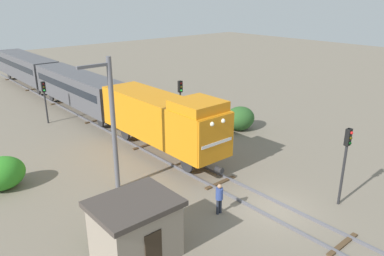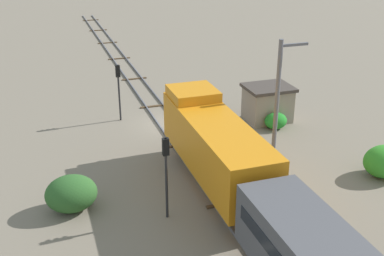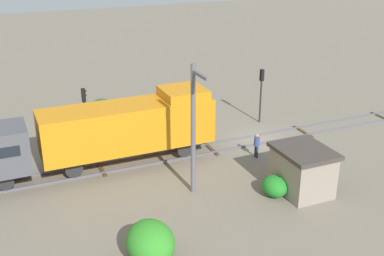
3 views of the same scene
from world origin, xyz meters
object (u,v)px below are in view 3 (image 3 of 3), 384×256
(locomotive, at_px, (131,125))
(traffic_signal_mid, at_px, (85,108))
(worker_near_track, at_px, (257,144))
(catenary_mast, at_px, (194,127))
(traffic_signal_near, at_px, (261,86))
(relay_hut, at_px, (303,170))

(locomotive, distance_m, traffic_signal_mid, 4.07)
(worker_near_track, distance_m, catenary_mast, 7.13)
(locomotive, height_order, traffic_signal_near, locomotive)
(catenary_mast, bearing_deg, worker_near_track, -65.42)
(traffic_signal_mid, bearing_deg, worker_near_track, -119.52)
(locomotive, height_order, worker_near_track, locomotive)
(worker_near_track, bearing_deg, traffic_signal_near, 33.07)
(worker_near_track, xyz_separation_m, relay_hut, (-5.10, -0.05, 0.40))
(locomotive, relative_size, worker_near_track, 6.82)
(catenary_mast, distance_m, relay_hut, 6.92)
(traffic_signal_mid, distance_m, catenary_mast, 9.60)
(traffic_signal_near, xyz_separation_m, catenary_mast, (-8.26, 9.44, 1.10))
(traffic_signal_near, xyz_separation_m, worker_near_track, (-5.60, 3.62, -2.03))
(traffic_signal_mid, relative_size, worker_near_track, 2.64)
(traffic_signal_near, distance_m, catenary_mast, 12.60)
(locomotive, relative_size, catenary_mast, 1.49)
(locomotive, bearing_deg, traffic_signal_mid, 33.10)
(traffic_signal_near, bearing_deg, traffic_signal_mid, 89.17)
(traffic_signal_mid, bearing_deg, locomotive, -146.90)
(traffic_signal_mid, relative_size, relay_hut, 1.28)
(traffic_signal_mid, xyz_separation_m, catenary_mast, (-8.46, -4.42, 1.02))
(relay_hut, bearing_deg, locomotive, 47.14)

